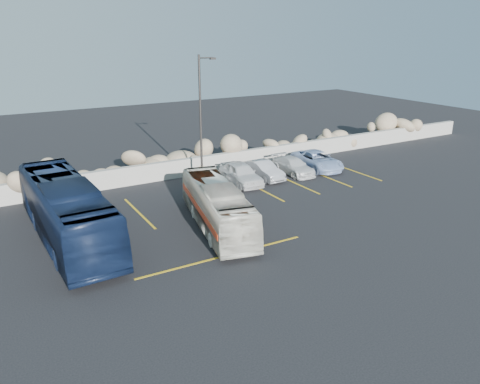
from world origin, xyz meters
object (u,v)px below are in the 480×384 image
car_a (241,173)px  car_c (293,166)px  car_d (317,160)px  car_b (263,170)px  lamppost (201,118)px  tour_coach (67,211)px  vintage_bus (217,206)px

car_a → car_c: car_a is taller
car_d → car_b: bearing=-175.0°
lamppost → car_d: 9.45m
car_d → tour_coach: bearing=-163.9°
car_a → car_c: bearing=4.7°
vintage_bus → car_b: vintage_bus is taller
car_a → tour_coach: bearing=-159.8°
car_b → car_c: 2.38m
lamppost → car_a: lamppost is taller
car_a → car_b: bearing=9.7°
vintage_bus → car_b: (6.39, 5.70, -0.54)m
car_b → car_a: bearing=-175.7°
lamppost → vintage_bus: 7.43m
car_b → car_c: size_ratio=0.94×
tour_coach → car_a: bearing=14.7°
vintage_bus → car_c: 10.42m
vintage_bus → tour_coach: 7.03m
car_b → car_d: size_ratio=0.79×
car_b → lamppost: bearing=169.5°
vintage_bus → car_c: vintage_bus is taller
lamppost → car_c: size_ratio=2.13×
car_b → car_c: bearing=-4.5°
lamppost → car_c: bearing=-6.5°
car_d → vintage_bus: bearing=-147.8°
vintage_bus → tour_coach: (-6.68, 2.15, 0.33)m
lamppost → car_a: size_ratio=1.99×
vintage_bus → car_d: bearing=40.1°
tour_coach → car_c: size_ratio=2.79×
lamppost → car_d: size_ratio=1.79×
lamppost → car_d: bearing=-4.0°
lamppost → car_b: bearing=-8.7°
lamppost → car_a: bearing=-19.8°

